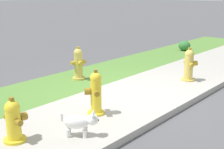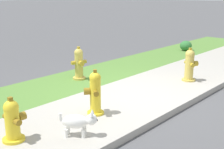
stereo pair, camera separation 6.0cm
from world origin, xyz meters
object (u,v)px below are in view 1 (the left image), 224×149
fire_hydrant_near_corner (14,121)px  shrub_bush_near_lamp (184,46)px  fire_hydrant_at_driveway (96,93)px  fire_hydrant_far_end (189,65)px  fire_hydrant_across_street (79,64)px  small_white_dog (80,122)px

fire_hydrant_near_corner → shrub_bush_near_lamp: 8.02m
fire_hydrant_near_corner → shrub_bush_near_lamp: fire_hydrant_near_corner is taller
fire_hydrant_at_driveway → fire_hydrant_far_end: 2.95m
fire_hydrant_across_street → shrub_bush_near_lamp: fire_hydrant_across_street is taller
shrub_bush_near_lamp → fire_hydrant_far_end: bearing=-150.6°
fire_hydrant_far_end → small_white_dog: bearing=-51.3°
fire_hydrant_far_end → shrub_bush_near_lamp: size_ratio=1.90×
fire_hydrant_at_driveway → shrub_bush_near_lamp: (6.39, 1.72, -0.21)m
fire_hydrant_near_corner → small_white_dog: size_ratio=1.35×
small_white_dog → fire_hydrant_far_end: bearing=55.4°
fire_hydrant_far_end → fire_hydrant_near_corner: 4.44m
fire_hydrant_far_end → shrub_bush_near_lamp: 3.96m
small_white_dog → shrub_bush_near_lamp: size_ratio=1.17×
small_white_dog → fire_hydrant_near_corner: bearing=-167.0°
fire_hydrant_far_end → shrub_bush_near_lamp: fire_hydrant_far_end is taller
fire_hydrant_at_driveway → fire_hydrant_far_end: bearing=-54.1°
fire_hydrant_far_end → small_white_dog: 3.72m
fire_hydrant_across_street → fire_hydrant_near_corner: 3.27m
fire_hydrant_at_driveway → fire_hydrant_near_corner: (-1.48, 0.18, -0.07)m
small_white_dog → shrub_bush_near_lamp: bearing=69.1°
fire_hydrant_at_driveway → small_white_dog: bearing=158.4°
fire_hydrant_at_driveway → fire_hydrant_far_end: fire_hydrant_at_driveway is taller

